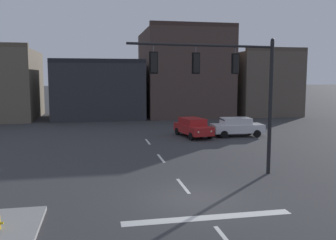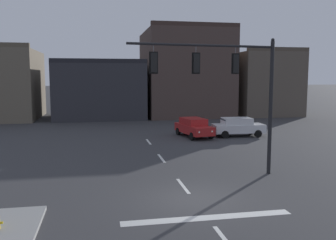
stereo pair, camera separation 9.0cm
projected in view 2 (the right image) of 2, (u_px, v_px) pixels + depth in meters
ground_plane at (194, 200)px, 15.34m from camera, size 400.00×400.00×0.00m
stop_bar_paint at (208, 218)px, 13.38m from camera, size 6.40×0.50×0.01m
lane_centreline at (183, 186)px, 17.29m from camera, size 0.16×26.40×0.01m
signal_mast_near_side at (229, 79)px, 18.20m from camera, size 7.66×1.01×7.10m
car_lot_nearside at (194, 127)px, 31.25m from camera, size 2.57×4.66×1.61m
car_lot_middle at (238, 126)px, 31.57m from camera, size 4.52×2.08×1.61m
building_row at (139, 81)px, 47.30m from camera, size 42.47×11.96×11.50m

